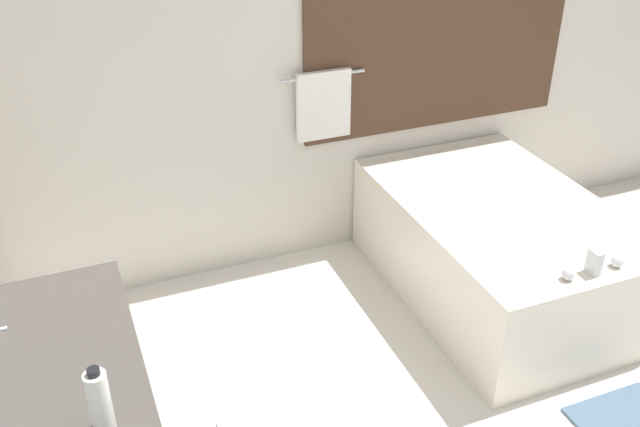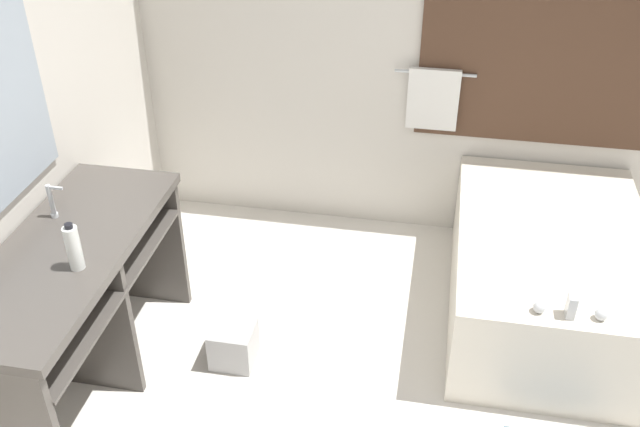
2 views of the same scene
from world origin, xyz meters
name	(u,v)px [view 2 (image 2 of 2)]	position (x,y,z in m)	size (l,w,h in m)	color
wall_back_with_blinds	(492,42)	(0.01, 2.23, 1.35)	(7.40, 0.13, 2.70)	silver
vanity_counter	(76,284)	(-1.89, 0.41, 0.65)	(0.59, 1.49, 0.89)	#4C4742
sink_faucet	(52,202)	(-2.05, 0.61, 0.98)	(0.09, 0.04, 0.18)	silver
bathtub	(547,270)	(0.45, 1.39, 0.32)	(1.05, 1.60, 0.70)	silver
water_bottle_1	(74,247)	(-1.76, 0.25, 1.00)	(0.07, 0.07, 0.23)	silver
waste_bin	(234,344)	(-1.22, 0.69, 0.11)	(0.23, 0.23, 0.23)	#B2B2B2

